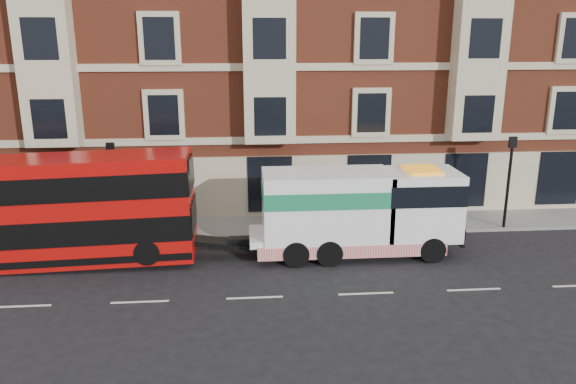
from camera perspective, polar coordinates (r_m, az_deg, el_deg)
The scene contains 7 objects.
ground at distance 20.23m, azimuth -3.40°, elevation -10.68°, with size 120.00×120.00×0.00m, color black.
sidewalk at distance 27.13m, azimuth -3.80°, elevation -3.49°, with size 90.00×3.00×0.15m, color slate.
victorian_terrace at distance 33.15m, azimuth -3.46°, elevation 17.56°, with size 45.00×12.00×20.40m.
lamp_post_west at distance 25.77m, azimuth -17.31°, elevation 0.82°, with size 0.35×0.15×4.35m.
lamp_post_east at distance 27.98m, azimuth 21.55°, elevation 1.57°, with size 0.35×0.15×4.35m.
double_decker_bus at distance 24.06m, azimuth -22.58°, elevation -1.60°, with size 10.83×2.48×4.38m.
tow_truck at distance 23.45m, azimuth 6.81°, elevation -1.94°, with size 8.67×2.56×3.61m.
Camera 1 is at (-0.30, -18.12, 8.98)m, focal length 35.00 mm.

